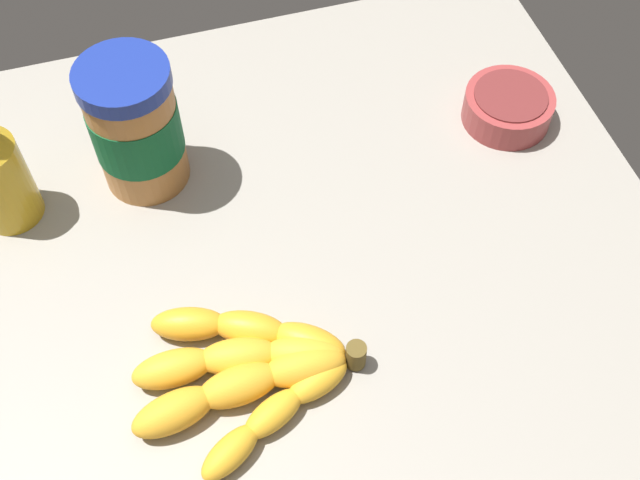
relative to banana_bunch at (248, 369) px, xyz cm
name	(u,v)px	position (x,y,z in cm)	size (l,w,h in cm)	color
ground_plane	(319,273)	(10.79, -10.21, -4.03)	(77.79, 76.21, 4.59)	gray
banana_bunch	(248,369)	(0.00, 0.00, 0.00)	(19.20, 22.74, 3.71)	gold
peanut_butter_jar	(136,127)	(27.82, 5.04, 6.17)	(9.80, 9.80, 15.85)	#B27238
small_bowl	(508,107)	(24.04, -37.51, 0.29)	(10.53, 10.53, 3.96)	#993838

